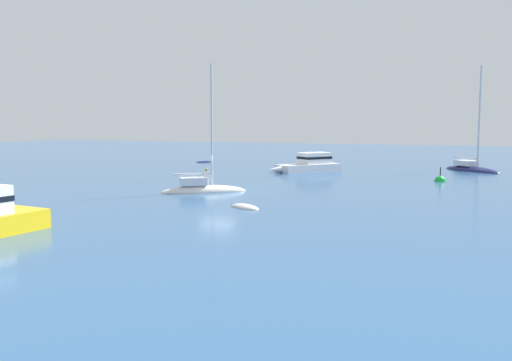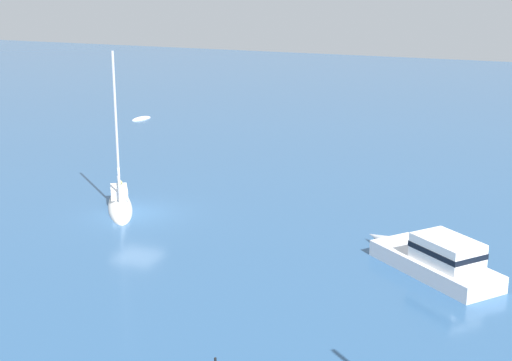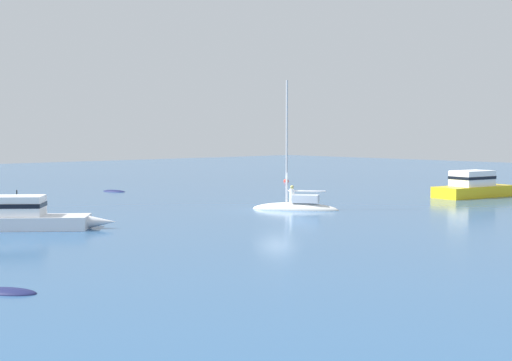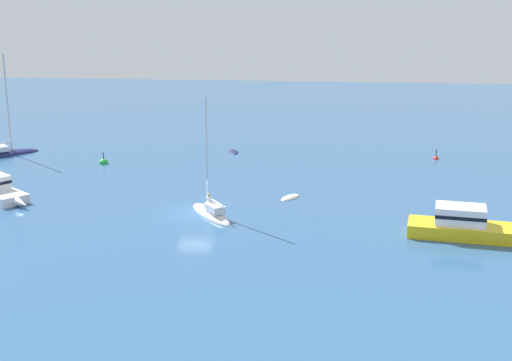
# 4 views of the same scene
# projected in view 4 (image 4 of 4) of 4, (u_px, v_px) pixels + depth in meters

# --- Properties ---
(ground_plane) EXTENTS (160.00, 160.00, 0.00)m
(ground_plane) POSITION_uv_depth(u_px,v_px,m) (195.00, 213.00, 52.50)
(ground_plane) COLOR #2D5684
(motor_cruiser) EXTENTS (8.84, 3.58, 2.13)m
(motor_cruiser) POSITION_uv_depth(u_px,v_px,m) (464.00, 225.00, 47.18)
(motor_cruiser) COLOR yellow
(motor_cruiser) RESTS_ON ground
(rib) EXTENTS (1.97, 2.41, 0.43)m
(rib) POSITION_uv_depth(u_px,v_px,m) (290.00, 198.00, 56.30)
(rib) COLOR silver
(rib) RESTS_ON ground
(yacht) EXTENTS (4.39, 5.58, 9.17)m
(yacht) POSITION_uv_depth(u_px,v_px,m) (211.00, 213.00, 51.82)
(yacht) COLOR silver
(yacht) RESTS_ON ground
(sailboat) EXTENTS (6.40, 6.09, 10.46)m
(sailboat) POSITION_uv_depth(u_px,v_px,m) (4.00, 153.00, 70.96)
(sailboat) COLOR #191E4C
(sailboat) RESTS_ON ground
(skiff_2) EXTENTS (1.60, 2.56, 0.31)m
(skiff_2) POSITION_uv_depth(u_px,v_px,m) (233.00, 152.00, 72.28)
(skiff_2) COLOR #191E4C
(skiff_2) RESTS_ON ground
(channel_buoy) EXTENTS (0.89, 0.89, 1.58)m
(channel_buoy) POSITION_uv_depth(u_px,v_px,m) (104.00, 163.00, 67.53)
(channel_buoy) COLOR green
(channel_buoy) RESTS_ON ground
(mooring_buoy) EXTENTS (0.56, 0.56, 1.23)m
(mooring_buoy) POSITION_uv_depth(u_px,v_px,m) (436.00, 159.00, 69.31)
(mooring_buoy) COLOR red
(mooring_buoy) RESTS_ON ground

